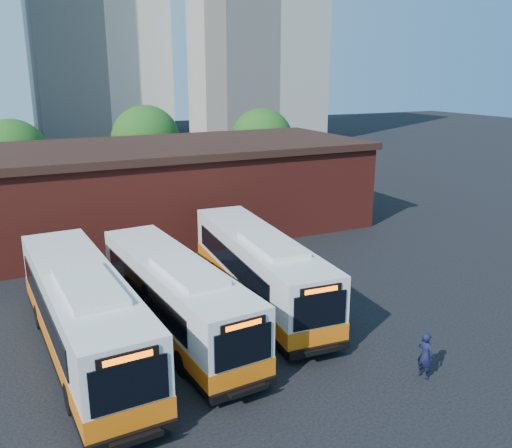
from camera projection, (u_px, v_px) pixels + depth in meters
name	position (u px, v px, depth m)	size (l,w,h in m)	color
ground	(309.00, 346.00, 23.26)	(220.00, 220.00, 0.00)	black
bus_west	(83.00, 317.00, 22.05)	(3.67, 14.15, 3.82)	silver
bus_midwest	(175.00, 299.00, 24.15)	(3.74, 13.18, 3.55)	silver
bus_mideast	(259.00, 270.00, 27.45)	(3.68, 13.61, 3.67)	silver
transit_worker	(425.00, 355.00, 20.69)	(0.68, 0.44, 1.85)	black
depot_building	(169.00, 186.00, 39.74)	(28.60, 12.60, 6.40)	maroon
tree_west	(12.00, 155.00, 45.61)	(6.00, 6.00, 7.65)	#382314
tree_mid	(146.00, 139.00, 52.23)	(6.56, 6.56, 8.36)	#382314
tree_east	(262.00, 140.00, 54.27)	(6.24, 6.24, 7.96)	#382314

